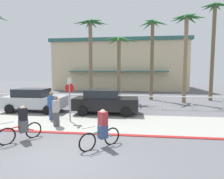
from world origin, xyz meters
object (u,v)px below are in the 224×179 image
Objects in this scene: pedestrian_0 at (52,107)px; cyclist_red_1 at (22,124)px; palm_tree_4 at (186,36)px; car_black_2 at (105,101)px; stop_sign_bike_lane at (70,93)px; palm_tree_3 at (152,42)px; cyclist_teal_0 at (102,130)px; car_silver_1 at (34,100)px; pedestrian_1 at (56,113)px; palm_tree_5 at (214,30)px; palm_tree_2 at (119,51)px; palm_tree_1 at (91,38)px.

cyclist_red_1 is at bearing -85.72° from pedestrian_0.
palm_tree_4 is 10.10m from car_black_2.
stop_sign_bike_lane is 11.68m from palm_tree_3.
cyclist_teal_0 is (2.44, -3.33, -0.98)m from stop_sign_bike_lane.
pedestrian_0 is at bearing -42.81° from car_silver_1.
pedestrian_0 reaches higher than pedestrian_1.
car_silver_1 is 2.93× the size of cyclist_teal_0.
stop_sign_bike_lane is 1.38m from pedestrian_1.
palm_tree_4 is at bearing -150.50° from palm_tree_5.
palm_tree_4 is at bearing -30.24° from palm_tree_3.
stop_sign_bike_lane is at bearing 65.50° from pedestrian_1.
cyclist_teal_0 is at bearing -118.27° from palm_tree_4.
car_silver_1 is 5.27m from car_black_2.
palm_tree_4 is 5.42× the size of cyclist_teal_0.
pedestrian_0 is (-9.65, -7.37, -5.41)m from palm_tree_4.
palm_tree_4 is (6.16, -0.05, 1.33)m from palm_tree_2.
car_silver_1 is at bearing 178.55° from car_black_2.
palm_tree_1 reaches higher than car_black_2.
stop_sign_bike_lane is at bearing 126.22° from cyclist_teal_0.
pedestrian_0 is at bearing -126.75° from palm_tree_3.
palm_tree_4 is at bearing 42.61° from stop_sign_bike_lane.
pedestrian_0 is at bearing -144.40° from palm_tree_5.
palm_tree_2 is 4.20× the size of cyclist_teal_0.
cyclist_teal_0 is 0.87× the size of pedestrian_0.
car_black_2 is at bearing -141.19° from palm_tree_4.
palm_tree_3 is at bearing 53.25° from pedestrian_0.
pedestrian_1 is at bearing 140.09° from cyclist_teal_0.
palm_tree_1 is at bearing 94.34° from stop_sign_bike_lane.
palm_tree_2 is 0.77× the size of palm_tree_3.
pedestrian_1 reaches higher than cyclist_red_1.
cyclist_teal_0 is at bearing -44.73° from pedestrian_0.
palm_tree_5 is at bearing 10.38° from palm_tree_2.
palm_tree_4 is (8.38, 7.71, 4.53)m from stop_sign_bike_lane.
palm_tree_3 is 9.47m from car_black_2.
pedestrian_0 is (-1.27, 0.34, -0.88)m from stop_sign_bike_lane.
car_black_2 is at bearing 33.89° from pedestrian_0.
palm_tree_5 reaches higher than car_black_2.
palm_tree_3 reaches higher than car_black_2.
palm_tree_2 is 9.62m from palm_tree_5.
cyclist_teal_0 is at bearing -39.91° from pedestrian_1.
cyclist_red_1 is at bearing 174.94° from cyclist_teal_0.
pedestrian_1 is at bearing -138.85° from palm_tree_5.
palm_tree_4 reaches higher than car_black_2.
palm_tree_3 is 0.85× the size of palm_tree_5.
car_silver_1 is at bearing 145.29° from stop_sign_bike_lane.
pedestrian_0 is (-2.97, -1.99, -0.07)m from car_black_2.
car_silver_1 is at bearing -156.31° from palm_tree_4.
palm_tree_5 is at bearing 0.52° from palm_tree_3.
palm_tree_4 is at bearing 61.73° from cyclist_teal_0.
stop_sign_bike_lane is 1.69× the size of cyclist_red_1.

